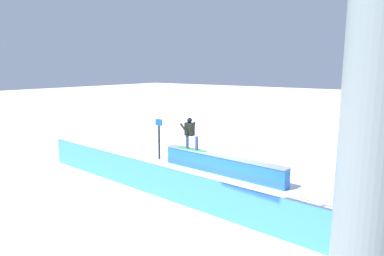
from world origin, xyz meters
name	(u,v)px	position (x,y,z in m)	size (l,w,h in m)	color
ground_plane	(222,174)	(0.00, 0.00, 0.00)	(120.00, 120.00, 0.00)	white
grind_box	(222,166)	(0.00, 0.00, 0.36)	(5.82, 0.87, 0.79)	#2368B7
snowboarder	(190,132)	(1.71, -0.11, 1.53)	(1.43, 0.42, 1.39)	#33904B
safety_fence	(165,183)	(0.00, 3.47, 0.54)	(13.82, 0.06, 1.09)	#3C88E3
trail_marker	(159,138)	(3.61, -0.16, 1.04)	(0.40, 0.10, 1.93)	#262628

